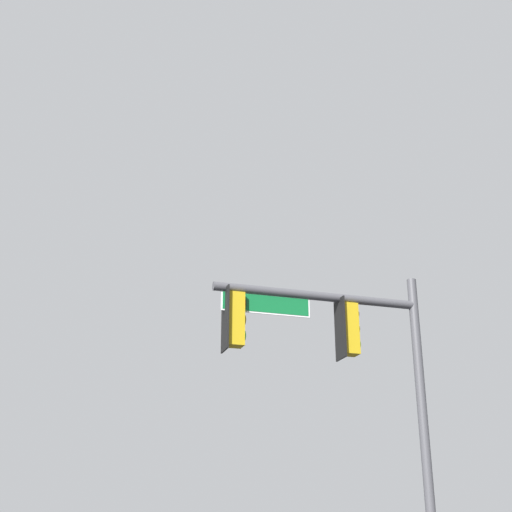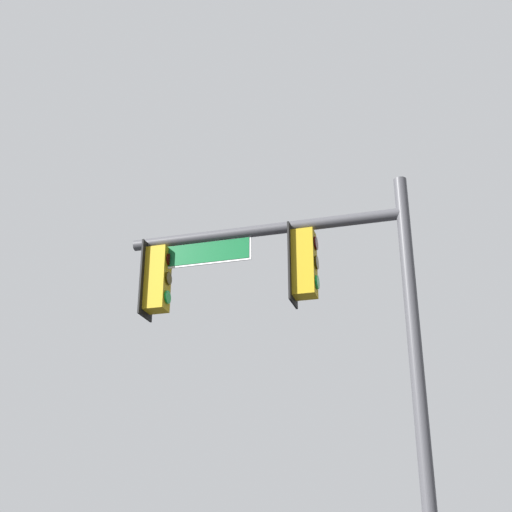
# 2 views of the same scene
# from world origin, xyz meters

# --- Properties ---
(signal_pole_near) EXTENTS (4.64, 0.64, 6.84)m
(signal_pole_near) POSITION_xyz_m (-4.78, -7.01, 4.96)
(signal_pole_near) COLOR #47474C
(signal_pole_near) RESTS_ON ground_plane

